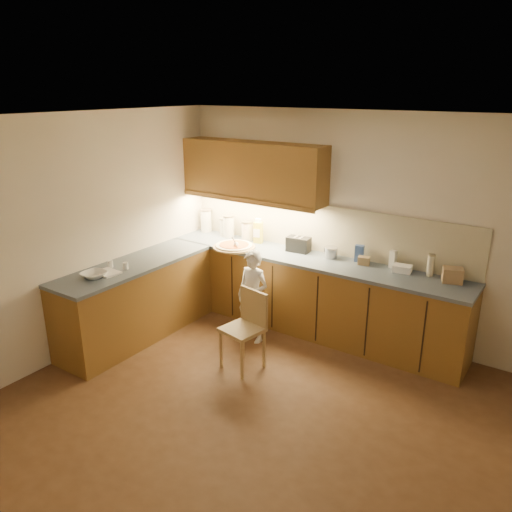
# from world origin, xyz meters

# --- Properties ---
(room) EXTENTS (4.54, 4.50, 2.62)m
(room) POSITION_xyz_m (0.00, 0.00, 1.68)
(room) COLOR #52331C
(room) RESTS_ON ground
(l_counter) EXTENTS (3.77, 2.62, 0.92)m
(l_counter) POSITION_xyz_m (-0.92, 1.25, 0.46)
(l_counter) COLOR brown
(l_counter) RESTS_ON ground
(backsplash) EXTENTS (3.75, 0.02, 0.58)m
(backsplash) POSITION_xyz_m (-0.38, 1.99, 1.21)
(backsplash) COLOR #BFB594
(backsplash) RESTS_ON l_counter
(upper_cabinets) EXTENTS (1.95, 0.36, 0.73)m
(upper_cabinets) POSITION_xyz_m (-1.27, 1.82, 1.85)
(upper_cabinets) COLOR brown
(upper_cabinets) RESTS_ON ground
(pizza_on_board) EXTENTS (0.53, 0.53, 0.21)m
(pizza_on_board) POSITION_xyz_m (-1.33, 1.50, 0.94)
(pizza_on_board) COLOR #A88754
(pizza_on_board) RESTS_ON l_counter
(child) EXTENTS (0.41, 0.28, 1.09)m
(child) POSITION_xyz_m (-0.77, 1.09, 0.55)
(child) COLOR white
(child) RESTS_ON ground
(wooden_chair) EXTENTS (0.44, 0.44, 0.84)m
(wooden_chair) POSITION_xyz_m (-0.49, 0.58, 0.49)
(wooden_chair) COLOR tan
(wooden_chair) RESTS_ON ground
(mixing_bowl) EXTENTS (0.27, 0.27, 0.06)m
(mixing_bowl) POSITION_xyz_m (-1.95, -0.15, 0.95)
(mixing_bowl) COLOR white
(mixing_bowl) RESTS_ON l_counter
(canister_a) EXTENTS (0.16, 0.16, 0.32)m
(canister_a) POSITION_xyz_m (-2.10, 1.89, 1.08)
(canister_a) COLOR silver
(canister_a) RESTS_ON l_counter
(canister_b) EXTENTS (0.14, 0.14, 0.25)m
(canister_b) POSITION_xyz_m (-1.76, 1.86, 1.05)
(canister_b) COLOR silver
(canister_b) RESTS_ON l_counter
(canister_c) EXTENTS (0.16, 0.16, 0.30)m
(canister_c) POSITION_xyz_m (-1.68, 1.84, 1.07)
(canister_c) COLOR silver
(canister_c) RESTS_ON l_counter
(canister_d) EXTENTS (0.16, 0.16, 0.25)m
(canister_d) POSITION_xyz_m (-1.40, 1.88, 1.05)
(canister_d) COLOR white
(canister_d) RESTS_ON l_counter
(oil_jug) EXTENTS (0.12, 0.10, 0.32)m
(oil_jug) POSITION_xyz_m (-1.21, 1.85, 1.07)
(oil_jug) COLOR gold
(oil_jug) RESTS_ON l_counter
(toaster) EXTENTS (0.29, 0.18, 0.18)m
(toaster) POSITION_xyz_m (-0.60, 1.83, 1.01)
(toaster) COLOR black
(toaster) RESTS_ON l_counter
(steel_pot) EXTENTS (0.17, 0.17, 0.13)m
(steel_pot) POSITION_xyz_m (-0.17, 1.84, 0.98)
(steel_pot) COLOR #ABABB0
(steel_pot) RESTS_ON l_counter
(blue_box) EXTENTS (0.11, 0.09, 0.20)m
(blue_box) POSITION_xyz_m (0.16, 1.90, 1.02)
(blue_box) COLOR #35549F
(blue_box) RESTS_ON l_counter
(card_box_a) EXTENTS (0.15, 0.12, 0.09)m
(card_box_a) POSITION_xyz_m (0.25, 1.83, 0.97)
(card_box_a) COLOR tan
(card_box_a) RESTS_ON l_counter
(white_bottle) EXTENTS (0.07, 0.07, 0.20)m
(white_bottle) POSITION_xyz_m (0.55, 1.92, 1.02)
(white_bottle) COLOR silver
(white_bottle) RESTS_ON l_counter
(flat_pack) EXTENTS (0.21, 0.16, 0.08)m
(flat_pack) POSITION_xyz_m (0.69, 1.84, 0.96)
(flat_pack) COLOR white
(flat_pack) RESTS_ON l_counter
(tall_jar) EXTENTS (0.08, 0.08, 0.24)m
(tall_jar) POSITION_xyz_m (0.97, 1.90, 1.04)
(tall_jar) COLOR silver
(tall_jar) RESTS_ON l_counter
(card_box_b) EXTENTS (0.24, 0.21, 0.15)m
(card_box_b) POSITION_xyz_m (1.21, 1.84, 1.00)
(card_box_b) COLOR #A07D56
(card_box_b) RESTS_ON l_counter
(dough_cloth) EXTENTS (0.27, 0.22, 0.02)m
(dough_cloth) POSITION_xyz_m (-1.93, 0.01, 0.93)
(dough_cloth) COLOR white
(dough_cloth) RESTS_ON l_counter
(spice_jar_a) EXTENTS (0.07, 0.07, 0.08)m
(spice_jar_a) POSITION_xyz_m (-2.06, 0.16, 0.96)
(spice_jar_a) COLOR white
(spice_jar_a) RESTS_ON l_counter
(spice_jar_b) EXTENTS (0.07, 0.07, 0.08)m
(spice_jar_b) POSITION_xyz_m (-1.87, 0.21, 0.96)
(spice_jar_b) COLOR white
(spice_jar_b) RESTS_ON l_counter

